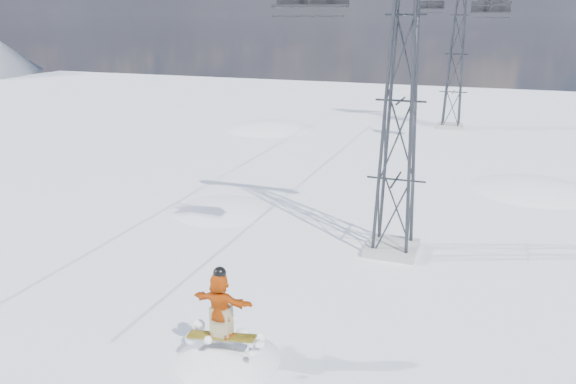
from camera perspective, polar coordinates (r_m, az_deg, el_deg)
name	(u,v)px	position (r m, az deg, el deg)	size (l,w,h in m)	color
ground	(299,373)	(14.22, 1.17, -17.87)	(120.00, 120.00, 0.00)	white
snow_terrain	(335,298)	(37.79, 4.81, -10.69)	(39.00, 37.00, 22.00)	white
lift_tower_near	(401,102)	(19.40, 11.38, 8.98)	(5.20, 1.80, 11.43)	#999999
lift_tower_far	(457,55)	(44.16, 16.75, 13.22)	(5.20, 1.80, 11.43)	#999999
lift_chair_mid	(491,8)	(36.55, 19.91, 17.15)	(2.24, 0.64, 2.78)	black
lift_chair_far	(430,6)	(44.73, 14.25, 17.86)	(1.98, 0.57, 2.45)	black
lift_chair_extra	(493,5)	(42.20, 20.10, 17.41)	(1.97, 0.57, 2.45)	black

